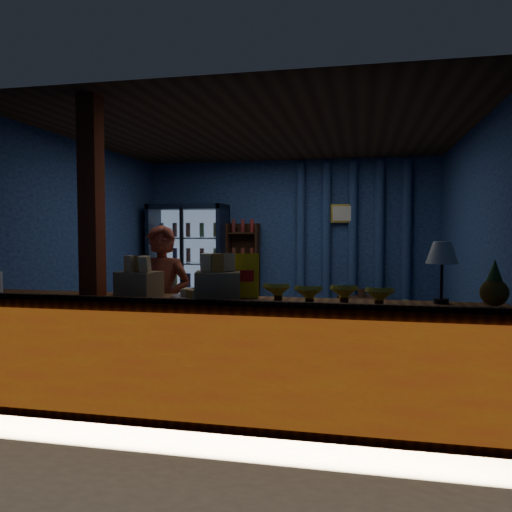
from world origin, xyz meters
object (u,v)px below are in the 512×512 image
at_px(pastry_tray, 203,296).
at_px(table_lamp, 442,255).
at_px(green_chair, 403,321).
at_px(shopkeeper, 162,307).

distance_m(pastry_tray, table_lamp, 1.85).
relative_size(green_chair, table_lamp, 1.25).
bearing_deg(pastry_tray, green_chair, 60.87).
bearing_deg(shopkeeper, green_chair, 47.61).
xyz_separation_m(shopkeeper, table_lamp, (2.43, -0.50, 0.54)).
distance_m(green_chair, pastry_tray, 3.77).
xyz_separation_m(green_chair, table_lamp, (0.01, -3.09, 1.05)).
distance_m(green_chair, table_lamp, 3.26).
relative_size(shopkeeper, pastry_tray, 3.06).
height_order(shopkeeper, table_lamp, shopkeeper).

